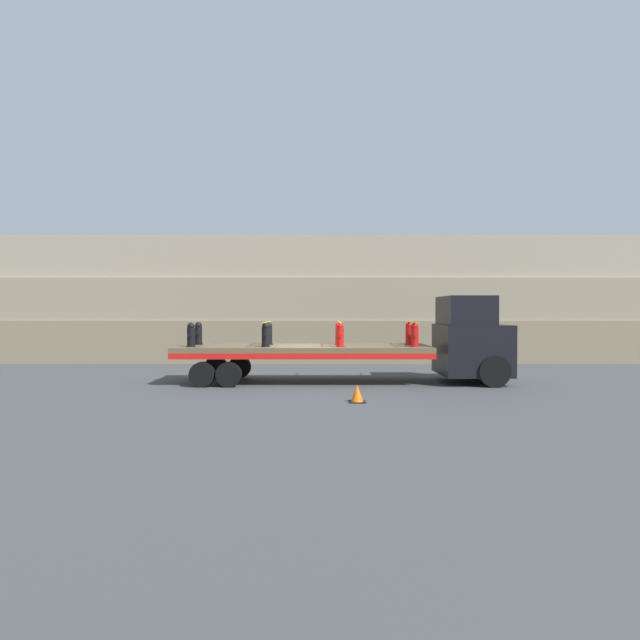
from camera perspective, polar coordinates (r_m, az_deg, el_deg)
The scene contains 16 objects.
ground_plane at distance 17.93m, azimuth -1.71°, elevation -7.13°, with size 120.00×120.00×0.00m, color #3F4244.
rock_cliff at distance 25.49m, azimuth -1.13°, elevation 2.31°, with size 60.00×3.30×6.23m.
truck_cab at distance 18.59m, azimuth 17.26°, elevation -2.21°, with size 2.30×2.61×3.07m.
flatbed_trailer at distance 17.84m, azimuth -3.31°, elevation -3.70°, with size 8.94×2.52×1.31m.
fire_hydrant_black_near_0 at distance 17.80m, azimuth -14.32°, elevation -1.67°, with size 0.33×0.47×0.83m.
fire_hydrant_black_far_0 at distance 18.83m, azimuth -13.51°, elevation -1.52°, with size 0.33×0.47×0.83m.
fire_hydrant_black_near_1 at distance 17.33m, azimuth -6.04°, elevation -1.72°, with size 0.33×0.47×0.83m.
fire_hydrant_black_far_1 at distance 18.39m, azimuth -5.68°, elevation -1.56°, with size 0.33×0.47×0.83m.
fire_hydrant_red_near_2 at distance 17.24m, azimuth 2.51°, elevation -1.73°, with size 0.33×0.47×0.83m.
fire_hydrant_red_far_2 at distance 18.31m, azimuth 2.38°, elevation -1.57°, with size 0.33×0.47×0.83m.
fire_hydrant_red_near_3 at distance 17.54m, azimuth 10.97°, elevation -1.70°, with size 0.33×0.47×0.83m.
fire_hydrant_red_far_3 at distance 18.58m, azimuth 10.35°, elevation -1.54°, with size 0.33×0.47×0.83m.
cargo_strap_rear at distance 17.85m, azimuth -5.86°, elevation -0.24°, with size 0.05×2.62×0.01m.
cargo_strap_middle at distance 17.76m, azimuth 2.45°, elevation -0.24°, with size 0.05×2.62×0.01m.
cargo_strap_front at distance 18.05m, azimuth 10.66°, elevation -0.24°, with size 0.05×2.62×0.01m.
traffic_cone at distance 14.10m, azimuth 4.47°, elevation -8.40°, with size 0.46×0.46×0.49m.
Camera 1 is at (0.60, -17.74, 2.55)m, focal length 28.00 mm.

